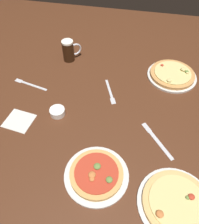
# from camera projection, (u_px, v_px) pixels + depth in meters

# --- Properties ---
(ground_plane) EXTENTS (2.40, 2.40, 0.03)m
(ground_plane) POSITION_uv_depth(u_px,v_px,m) (100.00, 116.00, 1.20)
(ground_plane) COLOR #4C2816
(pizza_plate_near) EXTENTS (0.28, 0.28, 0.05)m
(pizza_plate_near) POSITION_uv_depth(u_px,v_px,m) (96.00, 174.00, 0.95)
(pizza_plate_near) COLOR silver
(pizza_plate_near) RESTS_ON ground_plane
(pizza_plate_far) EXTENTS (0.30, 0.30, 0.05)m
(pizza_plate_far) POSITION_uv_depth(u_px,v_px,m) (172.00, 75.00, 1.37)
(pizza_plate_far) COLOR silver
(pizza_plate_far) RESTS_ON ground_plane
(pizza_plate_side) EXTENTS (0.31, 0.31, 0.05)m
(pizza_plate_side) POSITION_uv_depth(u_px,v_px,m) (177.00, 204.00, 0.87)
(pizza_plate_side) COLOR silver
(pizza_plate_side) RESTS_ON ground_plane
(beer_mug_dark) EXTENTS (0.11, 0.10, 0.14)m
(beer_mug_dark) POSITION_uv_depth(u_px,v_px,m) (69.00, 51.00, 1.44)
(beer_mug_dark) COLOR black
(beer_mug_dark) RESTS_ON ground_plane
(ramekin_sauce) EXTENTS (0.08, 0.08, 0.03)m
(ramekin_sauce) POSITION_uv_depth(u_px,v_px,m) (57.00, 112.00, 1.17)
(ramekin_sauce) COLOR white
(ramekin_sauce) RESTS_ON ground_plane
(napkin_folded) EXTENTS (0.15, 0.14, 0.01)m
(napkin_folded) POSITION_uv_depth(u_px,v_px,m) (19.00, 121.00, 1.15)
(napkin_folded) COLOR silver
(napkin_folded) RESTS_ON ground_plane
(fork_left) EXTENTS (0.09, 0.19, 0.01)m
(fork_left) POSITION_uv_depth(u_px,v_px,m) (110.00, 92.00, 1.29)
(fork_left) COLOR silver
(fork_left) RESTS_ON ground_plane
(knife_right) EXTENTS (0.16, 0.20, 0.01)m
(knife_right) POSITION_uv_depth(u_px,v_px,m) (157.00, 140.00, 1.08)
(knife_right) COLOR silver
(knife_right) RESTS_ON ground_plane
(fork_spare) EXTENTS (0.22, 0.07, 0.01)m
(fork_spare) POSITION_uv_depth(u_px,v_px,m) (30.00, 84.00, 1.33)
(fork_spare) COLOR silver
(fork_spare) RESTS_ON ground_plane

